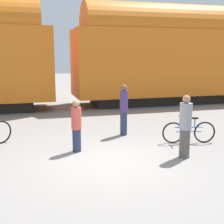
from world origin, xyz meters
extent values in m
plane|color=gray|center=(0.00, 0.00, 0.00)|extent=(80.00, 80.00, 0.00)
cube|color=black|center=(7.28, 9.19, 0.28)|extent=(11.22, 2.33, 0.55)
cube|color=orange|center=(7.28, 9.19, 2.39)|extent=(13.36, 3.10, 3.67)
cylinder|color=orange|center=(7.28, 9.19, 4.22)|extent=(12.29, 2.95, 2.95)
cube|color=#4C4238|center=(0.00, 8.48, 0.01)|extent=(69.02, 0.07, 0.01)
cube|color=#4C4238|center=(0.00, 9.91, 0.01)|extent=(69.02, 0.07, 0.01)
torus|color=black|center=(-2.85, 2.67, 0.38)|extent=(0.63, 0.49, 0.75)
torus|color=black|center=(2.54, 1.18, 0.35)|extent=(0.70, 0.20, 0.71)
torus|color=black|center=(3.56, 0.96, 0.35)|extent=(0.70, 0.20, 0.71)
cylinder|color=#3351B7|center=(3.05, 1.07, 0.53)|extent=(0.91, 0.23, 0.04)
cylinder|color=#3351B7|center=(3.05, 1.07, 0.39)|extent=(0.83, 0.21, 0.04)
cylinder|color=#3351B7|center=(3.23, 1.03, 0.68)|extent=(0.04, 0.04, 0.30)
cube|color=black|center=(3.23, 1.03, 0.83)|extent=(0.21, 0.12, 0.05)
cylinder|color=#3351B7|center=(2.77, 1.13, 0.70)|extent=(0.04, 0.04, 0.33)
cylinder|color=#3351B7|center=(2.77, 1.13, 0.86)|extent=(0.13, 0.46, 0.03)
cylinder|color=#283351|center=(-0.62, 1.16, 0.34)|extent=(0.25, 0.25, 0.68)
cylinder|color=#CC4C3D|center=(-0.62, 1.16, 1.01)|extent=(0.30, 0.30, 0.65)
sphere|color=#A37556|center=(-0.62, 1.16, 1.45)|extent=(0.22, 0.22, 0.22)
cylinder|color=#514C47|center=(2.21, -0.19, 0.40)|extent=(0.29, 0.29, 0.81)
cylinder|color=gray|center=(2.21, -0.19, 1.18)|extent=(0.34, 0.34, 0.74)
sphere|color=#A37556|center=(2.21, -0.19, 1.66)|extent=(0.22, 0.22, 0.22)
cylinder|color=#283351|center=(1.32, 2.64, 0.42)|extent=(0.25, 0.25, 0.84)
cylinder|color=#473370|center=(1.32, 2.64, 1.22)|extent=(0.29, 0.29, 0.77)
sphere|color=brown|center=(1.32, 2.64, 1.71)|extent=(0.22, 0.22, 0.22)
camera|label=1|loc=(-2.02, -7.77, 2.87)|focal=50.00mm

